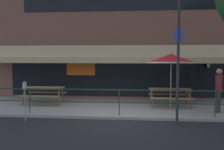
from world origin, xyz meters
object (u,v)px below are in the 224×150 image
picnic_table_centre (170,93)px  patio_umbrella_centre (171,59)px  street_sign_pole (178,61)px  picnic_table_left (43,91)px  parking_meter_near (25,89)px  pedestrian_walking (219,88)px

picnic_table_centre → patio_umbrella_centre: size_ratio=0.76×
patio_umbrella_centre → street_sign_pole: (-0.12, -2.43, -0.05)m
picnic_table_left → patio_umbrella_centre: bearing=-2.1°
picnic_table_left → picnic_table_centre: size_ratio=1.00×
patio_umbrella_centre → street_sign_pole: street_sign_pole is taller
parking_meter_near → picnic_table_centre: bearing=27.1°
picnic_table_left → patio_umbrella_centre: patio_umbrella_centre is taller
parking_meter_near → street_sign_pole: 5.32m
parking_meter_near → pedestrian_walking: bearing=13.5°
picnic_table_left → parking_meter_near: bearing=-82.2°
picnic_table_centre → pedestrian_walking: pedestrian_walking is taller
pedestrian_walking → picnic_table_left: bearing=171.9°
picnic_table_left → pedestrian_walking: (7.44, -1.06, 0.35)m
pedestrian_walking → street_sign_pole: size_ratio=0.41×
picnic_table_centre → pedestrian_walking: size_ratio=1.05×
picnic_table_centre → patio_umbrella_centre: 1.49m
parking_meter_near → street_sign_pole: bearing=1.4°
pedestrian_walking → street_sign_pole: street_sign_pole is taller
patio_umbrella_centre → picnic_table_centre: bearing=90.0°
patio_umbrella_centre → pedestrian_walking: bearing=-26.4°
picnic_table_centre → parking_meter_near: size_ratio=1.27×
picnic_table_left → picnic_table_centre: (5.72, -0.03, 0.00)m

